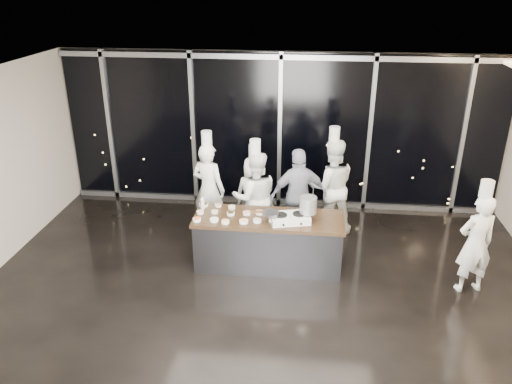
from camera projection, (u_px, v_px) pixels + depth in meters
The scene contains 15 objects.
ground at pixel (263, 295), 7.71m from camera, with size 9.00×9.00×0.00m, color black.
room_shell at pixel (277, 159), 6.79m from camera, with size 9.02×7.02×3.21m.
window_wall at pixel (280, 132), 10.19m from camera, with size 8.90×0.11×3.20m.
demo_counter at pixel (268, 241), 8.35m from camera, with size 2.46×0.86×0.90m.
stove at pixel (290, 218), 8.00m from camera, with size 0.69×0.52×0.14m.
frying_pan at pixel (270, 213), 7.94m from camera, with size 0.49×0.33×0.04m.
stock_pot at pixel (308, 205), 7.96m from camera, with size 0.27×0.27×0.27m, color #B3B3B6.
prep_bowls at pixel (230, 214), 8.21m from camera, with size 1.35×0.73×0.05m.
squeeze_bottle at pixel (202, 203), 8.41m from camera, with size 0.07×0.07×0.25m.
chef_far_left at pixel (209, 188), 9.24m from camera, with size 0.75×0.61×2.01m.
chef_left at pixel (254, 195), 9.28m from camera, with size 0.86×0.68×1.77m.
chef_center at pixel (255, 197), 8.99m from camera, with size 0.96×0.83×1.95m.
guest at pixel (299, 196), 9.00m from camera, with size 1.12×0.71×1.77m.
chef_right at pixel (331, 186), 9.30m from camera, with size 1.00×0.84×2.07m.
chef_side at pixel (476, 243), 7.53m from camera, with size 0.67×0.53×1.85m.
Camera 1 is at (0.61, -6.39, 4.56)m, focal length 35.00 mm.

